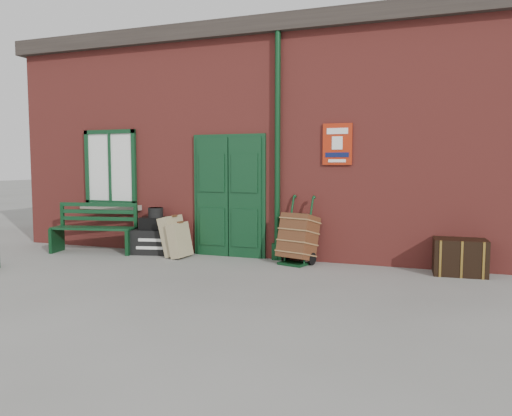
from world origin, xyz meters
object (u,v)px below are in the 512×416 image
at_px(bench, 95,227).
at_px(houdini_trunk, 157,241).
at_px(porter_trolley, 298,238).
at_px(dark_trunk, 460,257).

relative_size(bench, houdini_trunk, 1.80).
xyz_separation_m(bench, porter_trolley, (4.01, 0.27, -0.05)).
bearing_deg(dark_trunk, porter_trolley, 176.27).
bearing_deg(bench, porter_trolley, -7.83).
height_order(houdini_trunk, porter_trolley, porter_trolley).
height_order(bench, porter_trolley, porter_trolley).
relative_size(houdini_trunk, dark_trunk, 1.19).
bearing_deg(porter_trolley, dark_trunk, 18.11).
bearing_deg(bench, dark_trunk, -9.15).
xyz_separation_m(porter_trolley, dark_trunk, (2.59, 0.02, -0.16)).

